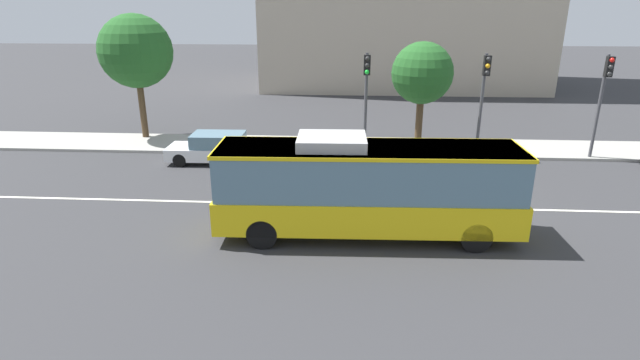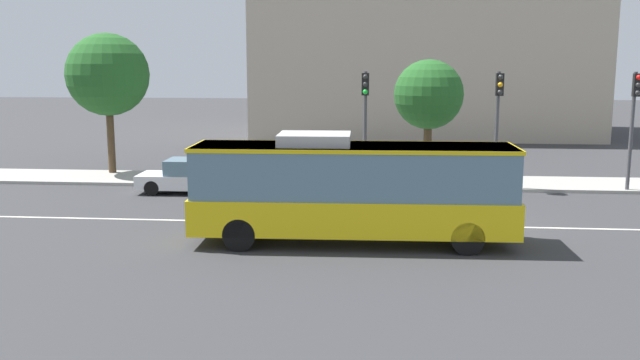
# 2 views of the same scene
# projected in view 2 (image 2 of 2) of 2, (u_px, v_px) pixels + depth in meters

# --- Properties ---
(ground_plane) EXTENTS (160.00, 160.00, 0.00)m
(ground_plane) POSITION_uv_depth(u_px,v_px,m) (449.00, 226.00, 24.00)
(ground_plane) COLOR #333335
(sidewalk_kerb) EXTENTS (80.00, 3.57, 0.14)m
(sidewalk_kerb) POSITION_uv_depth(u_px,v_px,m) (432.00, 182.00, 32.18)
(sidewalk_kerb) COLOR #9E9B93
(sidewalk_kerb) RESTS_ON ground_plane
(lane_centre_line) EXTENTS (76.00, 0.16, 0.01)m
(lane_centre_line) POSITION_uv_depth(u_px,v_px,m) (449.00, 226.00, 23.99)
(lane_centre_line) COLOR silver
(lane_centre_line) RESTS_ON ground_plane
(transit_bus) EXTENTS (10.06, 2.77, 3.46)m
(transit_bus) POSITION_uv_depth(u_px,v_px,m) (352.00, 187.00, 21.47)
(transit_bus) COLOR yellow
(transit_bus) RESTS_ON ground_plane
(sedan_white) EXTENTS (4.53, 1.89, 1.46)m
(sedan_white) POSITION_uv_depth(u_px,v_px,m) (193.00, 176.00, 29.95)
(sedan_white) COLOR white
(sedan_white) RESTS_ON ground_plane
(traffic_light_near_corner) EXTENTS (0.32, 0.62, 5.20)m
(traffic_light_near_corner) POSITION_uv_depth(u_px,v_px,m) (498.00, 110.00, 29.90)
(traffic_light_near_corner) COLOR #47474C
(traffic_light_near_corner) RESTS_ON ground_plane
(traffic_light_mid_block) EXTENTS (0.32, 0.62, 5.20)m
(traffic_light_mid_block) POSITION_uv_depth(u_px,v_px,m) (365.00, 109.00, 30.31)
(traffic_light_mid_block) COLOR #47474C
(traffic_light_mid_block) RESTS_ON ground_plane
(traffic_light_far_corner) EXTENTS (0.33, 0.62, 5.20)m
(traffic_light_far_corner) POSITION_uv_depth(u_px,v_px,m) (634.00, 111.00, 29.31)
(traffic_light_far_corner) COLOR #47474C
(traffic_light_far_corner) RESTS_ON ground_plane
(street_tree_kerbside_centre) EXTENTS (4.02, 4.02, 7.00)m
(street_tree_kerbside_centre) POSITION_uv_depth(u_px,v_px,m) (108.00, 75.00, 33.78)
(street_tree_kerbside_centre) COLOR #4C3823
(street_tree_kerbside_centre) RESTS_ON ground_plane
(street_tree_kerbside_right) EXTENTS (3.09, 3.09, 5.73)m
(street_tree_kerbside_right) POSITION_uv_depth(u_px,v_px,m) (429.00, 95.00, 30.66)
(street_tree_kerbside_right) COLOR #4C3823
(street_tree_kerbside_right) RESTS_ON ground_plane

